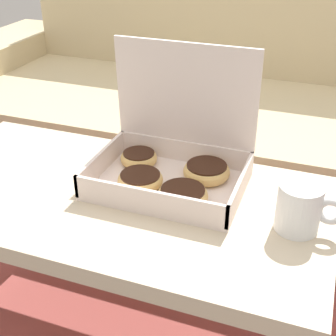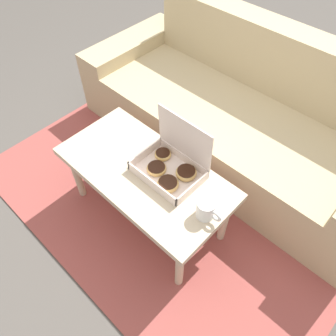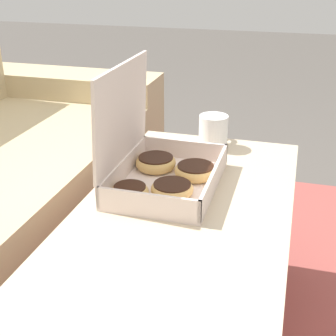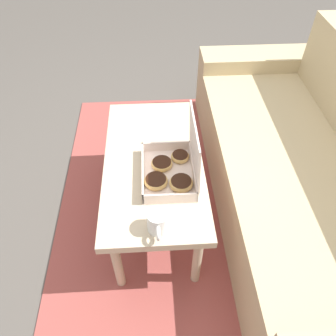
% 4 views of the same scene
% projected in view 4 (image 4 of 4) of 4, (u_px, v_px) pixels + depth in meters
% --- Properties ---
extents(ground_plane, '(12.00, 12.00, 0.00)m').
position_uv_depth(ground_plane, '(158.00, 213.00, 1.96)').
color(ground_plane, '#514C47').
extents(area_rug, '(2.29, 1.78, 0.01)m').
position_uv_depth(area_rug, '(208.00, 210.00, 1.97)').
color(area_rug, '#994742').
rests_on(area_rug, ground_plane).
extents(couch, '(2.17, 0.87, 0.83)m').
position_uv_depth(couch, '(309.00, 176.00, 1.79)').
color(couch, tan).
rests_on(couch, ground_plane).
extents(coffee_table, '(0.97, 0.49, 0.44)m').
position_uv_depth(coffee_table, '(154.00, 167.00, 1.67)').
color(coffee_table, '#C6B293').
rests_on(coffee_table, ground_plane).
extents(pastry_box, '(0.34, 0.25, 0.31)m').
position_uv_depth(pastry_box, '(173.00, 168.00, 1.53)').
color(pastry_box, silver).
rests_on(pastry_box, coffee_table).
extents(coffee_mug, '(0.13, 0.09, 0.10)m').
position_uv_depth(coffee_mug, '(158.00, 222.00, 1.32)').
color(coffee_mug, white).
rests_on(coffee_mug, coffee_table).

